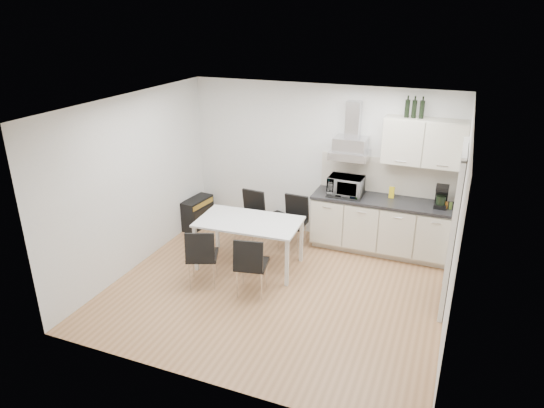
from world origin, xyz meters
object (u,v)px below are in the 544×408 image
at_px(dining_table, 249,225).
at_px(chair_far_left, 248,218).
at_px(chair_near_left, 203,256).
at_px(floor_speaker, 278,221).
at_px(guitar_amp, 197,213).
at_px(kitchenette, 386,204).
at_px(chair_far_right, 292,224).
at_px(chair_near_right, 252,265).

distance_m(dining_table, chair_far_left, 0.84).
bearing_deg(chair_near_left, floor_speaker, 59.36).
distance_m(chair_far_left, floor_speaker, 0.78).
height_order(chair_far_left, floor_speaker, chair_far_left).
xyz_separation_m(dining_table, guitar_amp, (-1.47, 0.96, -0.41)).
relative_size(kitchenette, guitar_amp, 3.71).
relative_size(dining_table, guitar_amp, 2.32).
bearing_deg(chair_far_right, chair_near_left, 64.77).
distance_m(kitchenette, floor_speaker, 2.01).
height_order(chair_near_left, guitar_amp, chair_near_left).
xyz_separation_m(chair_near_right, guitar_amp, (-1.82, 1.66, -0.17)).
height_order(guitar_amp, floor_speaker, guitar_amp).
bearing_deg(kitchenette, chair_near_left, -138.30).
distance_m(chair_far_left, chair_near_left, 1.46).
relative_size(chair_near_right, floor_speaker, 2.76).
distance_m(kitchenette, guitar_amp, 3.34).
bearing_deg(chair_far_right, guitar_amp, -2.70).
height_order(kitchenette, guitar_amp, kitchenette).
height_order(kitchenette, chair_far_right, kitchenette).
height_order(dining_table, chair_near_right, chair_near_right).
bearing_deg(kitchenette, floor_speaker, 175.00).
relative_size(chair_far_right, floor_speaker, 2.76).
bearing_deg(chair_near_left, chair_far_right, 39.95).
bearing_deg(kitchenette, dining_table, -145.71).
xyz_separation_m(chair_near_right, floor_speaker, (-0.43, 2.10, -0.28)).
bearing_deg(kitchenette, guitar_amp, -175.24).
distance_m(chair_near_right, floor_speaker, 2.16).
bearing_deg(chair_near_right, kitchenette, 41.84).
bearing_deg(floor_speaker, chair_far_left, -87.39).
distance_m(dining_table, guitar_amp, 1.80).
relative_size(chair_far_right, guitar_amp, 1.30).
height_order(dining_table, guitar_amp, dining_table).
distance_m(chair_near_left, chair_near_right, 0.75).
bearing_deg(dining_table, chair_far_left, 112.13).
height_order(chair_near_left, chair_near_right, same).
relative_size(guitar_amp, floor_speaker, 2.13).
distance_m(chair_near_left, guitar_amp, 2.01).
distance_m(chair_far_left, guitar_amp, 1.16).
bearing_deg(chair_near_right, floor_speaker, 90.40).
height_order(kitchenette, chair_near_left, kitchenette).
xyz_separation_m(kitchenette, guitar_amp, (-3.28, -0.27, -0.56)).
distance_m(dining_table, floor_speaker, 1.50).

